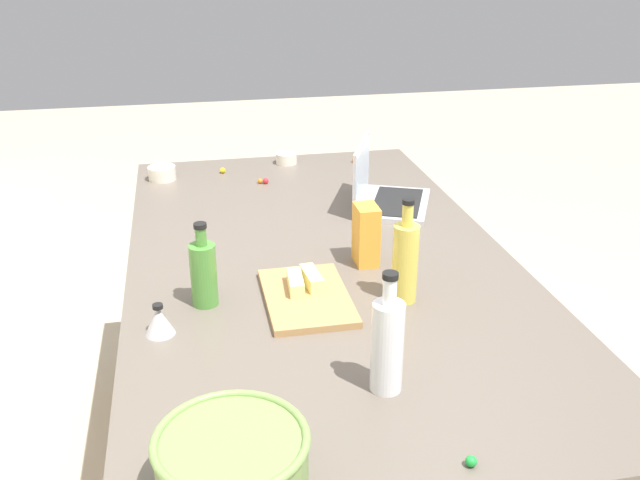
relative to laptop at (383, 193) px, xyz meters
The scene contains 18 objects.
island_counter 0.67m from the laptop, 140.37° to the left, with size 1.96×1.08×0.90m.
laptop is the anchor object (origin of this frame).
mixing_bowl_large 1.36m from the laptop, 153.48° to the left, with size 0.26×0.26×0.11m.
bottle_vinegar 1.03m from the laptop, 164.28° to the left, with size 0.07×0.07×0.26m.
bottle_olive 0.84m from the laptop, 132.17° to the left, with size 0.07×0.07×0.22m.
bottle_oil 0.66m from the laptop, 168.50° to the left, with size 0.06×0.06×0.27m.
cutting_board 0.70m from the laptop, 148.14° to the left, with size 0.32×0.21×0.02m, color #AD7F4C.
butter_stick_left 0.65m from the laptop, 147.55° to the left, with size 0.11×0.04×0.04m, color #F4E58C.
butter_stick_right 0.69m from the laptop, 145.09° to the left, with size 0.11×0.04×0.04m, color #F4E58C.
ramekin_small 0.58m from the laptop, 24.99° to the left, with size 0.08×0.08×0.04m, color beige.
ramekin_medium 0.85m from the laptop, 59.84° to the left, with size 0.10×0.10×0.05m, color beige.
kitchen_timer 1.00m from the laptop, 133.12° to the left, with size 0.07×0.07×0.08m.
candy_bag 0.45m from the laptop, 157.66° to the left, with size 0.09×0.06×0.17m, color gold.
candy_0 0.49m from the laptop, ahead, with size 0.02×0.02×0.02m, color orange.
candy_1 0.47m from the laptop, 49.76° to the left, with size 0.02×0.02×0.02m, color red.
candy_2 0.49m from the laptop, 50.59° to the left, with size 0.02×0.02×0.02m, color orange.
candy_3 1.26m from the laptop, behind, with size 0.02×0.02×0.02m, color green.
candy_4 0.68m from the laptop, 47.90° to the left, with size 0.02×0.02×0.02m, color yellow.
Camera 1 is at (-1.80, 0.36, 1.77)m, focal length 39.61 mm.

